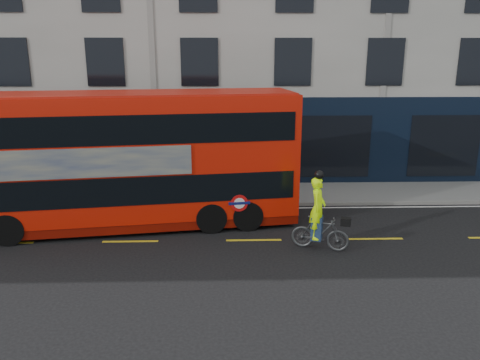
{
  "coord_description": "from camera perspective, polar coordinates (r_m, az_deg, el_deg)",
  "views": [
    {
      "loc": [
        3.16,
        -12.63,
        5.93
      ],
      "look_at": [
        3.56,
        1.86,
        1.94
      ],
      "focal_mm": 35.0,
      "sensor_mm": 36.0,
      "label": 1
    }
  ],
  "objects": [
    {
      "name": "bus",
      "position": [
        16.41,
        -13.35,
        2.46
      ],
      "size": [
        11.73,
        4.15,
        4.64
      ],
      "rotation": [
        0.0,
        0.0,
        0.14
      ],
      "color": "red",
      "rests_on": "ground"
    },
    {
      "name": "ground",
      "position": [
        14.31,
        -14.4,
        -9.61
      ],
      "size": [
        120.0,
        120.0,
        0.0
      ],
      "primitive_type": "plane",
      "color": "black",
      "rests_on": "ground"
    },
    {
      "name": "cyclist",
      "position": [
        14.58,
        9.63,
        -5.19
      ],
      "size": [
        1.86,
        1.07,
        2.52
      ],
      "rotation": [
        0.0,
        0.0,
        -0.34
      ],
      "color": "#434648",
      "rests_on": "ground"
    },
    {
      "name": "road_edge_line",
      "position": [
        18.59,
        -11.31,
        -3.52
      ],
      "size": [
        58.0,
        0.1,
        0.01
      ],
      "primitive_type": "cube",
      "color": "silver",
      "rests_on": "ground"
    },
    {
      "name": "kerb",
      "position": [
        18.85,
        -11.17,
        -3.05
      ],
      "size": [
        60.0,
        0.12,
        0.13
      ],
      "primitive_type": "cube",
      "color": "slate",
      "rests_on": "ground"
    },
    {
      "name": "lane_dashes",
      "position": [
        15.65,
        -13.22,
        -7.3
      ],
      "size": [
        58.0,
        0.12,
        0.01
      ],
      "primitive_type": null,
      "color": "gold",
      "rests_on": "ground"
    },
    {
      "name": "building_terrace",
      "position": [
        25.82,
        -9.09,
        18.66
      ],
      "size": [
        50.0,
        10.07,
        15.0
      ],
      "color": "#B3B0A9",
      "rests_on": "ground"
    },
    {
      "name": "pavement",
      "position": [
        20.26,
        -10.49,
        -1.72
      ],
      "size": [
        60.0,
        3.0,
        0.12
      ],
      "primitive_type": "cube",
      "color": "slate",
      "rests_on": "ground"
    }
  ]
}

